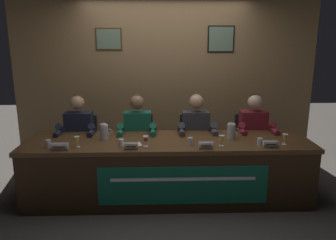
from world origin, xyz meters
name	(u,v)px	position (x,y,z in m)	size (l,w,h in m)	color
ground_plane	(168,197)	(0.00, 0.00, 0.00)	(12.00, 12.00, 0.00)	#4C4742
wall_back_panelled	(165,80)	(0.00, 1.37, 1.30)	(4.65, 0.14, 2.60)	#937047
conference_table	(169,161)	(0.00, -0.12, 0.52)	(3.45, 0.88, 0.75)	brown
chair_far_left	(82,149)	(-1.18, 0.62, 0.44)	(0.44, 0.44, 0.90)	black
panelist_far_left	(78,134)	(-1.18, 0.42, 0.72)	(0.51, 0.48, 1.23)	black
nameplate_far_left	(59,147)	(-1.21, -0.34, 0.79)	(0.19, 0.06, 0.08)	white
juice_glass_far_left	(77,140)	(-1.04, -0.23, 0.84)	(0.06, 0.06, 0.12)	white
water_cup_far_left	(49,144)	(-1.37, -0.23, 0.79)	(0.06, 0.06, 0.08)	silver
chair_center_left	(139,148)	(-0.39, 0.62, 0.44)	(0.44, 0.44, 0.90)	black
panelist_center_left	(137,133)	(-0.39, 0.42, 0.72)	(0.51, 0.48, 1.23)	black
nameplate_center_left	(131,146)	(-0.42, -0.34, 0.79)	(0.16, 0.06, 0.08)	white
juice_glass_center_left	(146,139)	(-0.26, -0.24, 0.84)	(0.06, 0.06, 0.12)	white
water_cup_center_left	(121,143)	(-0.54, -0.22, 0.79)	(0.06, 0.06, 0.08)	silver
chair_center_right	(194,148)	(0.39, 0.62, 0.44)	(0.44, 0.44, 0.90)	black
panelist_center_right	(196,133)	(0.39, 0.42, 0.72)	(0.51, 0.48, 1.23)	black
nameplate_center_right	(206,145)	(0.42, -0.35, 0.79)	(0.16, 0.06, 0.08)	white
juice_glass_center_right	(222,139)	(0.61, -0.25, 0.84)	(0.06, 0.06, 0.12)	white
water_cup_center_right	(190,142)	(0.25, -0.20, 0.79)	(0.06, 0.06, 0.08)	silver
chair_far_right	(249,147)	(1.18, 0.62, 0.44)	(0.44, 0.44, 0.90)	black
panelist_far_right	(254,132)	(1.18, 0.42, 0.72)	(0.51, 0.48, 1.23)	black
nameplate_far_right	(271,144)	(1.15, -0.32, 0.79)	(0.18, 0.06, 0.08)	white
juice_glass_far_right	(285,137)	(1.35, -0.22, 0.84)	(0.06, 0.06, 0.12)	white
water_cup_far_right	(260,142)	(1.05, -0.24, 0.79)	(0.06, 0.06, 0.08)	silver
water_pitcher_left_side	(104,132)	(-0.78, 0.05, 0.85)	(0.15, 0.10, 0.21)	silver
water_pitcher_right_side	(231,131)	(0.78, 0.03, 0.85)	(0.15, 0.10, 0.21)	silver
document_stack_center_left	(132,145)	(-0.42, -0.20, 0.76)	(0.24, 0.20, 0.01)	white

